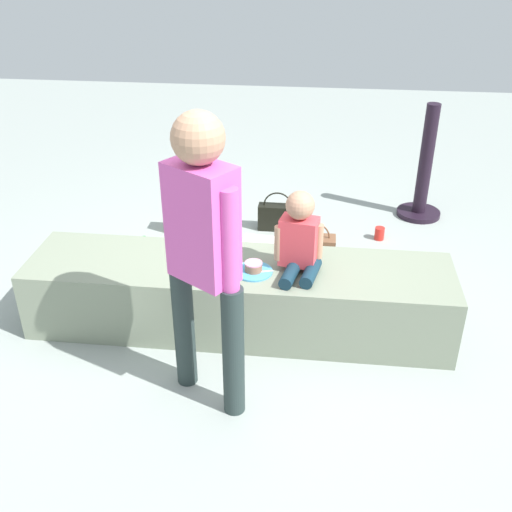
{
  "coord_description": "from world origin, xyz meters",
  "views": [
    {
      "loc": [
        0.45,
        -3.01,
        2.22
      ],
      "look_at": [
        0.14,
        -0.32,
        0.68
      ],
      "focal_mm": 42.2,
      "sensor_mm": 36.0,
      "label": 1
    }
  ],
  "objects_px": {
    "adult_standing": "(203,242)",
    "cake_box_white": "(260,252)",
    "cake_plate": "(254,269)",
    "handbag_black_leather": "(277,216)",
    "child_seated": "(299,238)",
    "handbag_brown_canvas": "(313,248)",
    "gift_bag": "(191,215)",
    "water_bottle_near_gift": "(145,251)",
    "party_cup_red": "(379,233)"
  },
  "relations": [
    {
      "from": "cake_plate",
      "to": "water_bottle_near_gift",
      "type": "height_order",
      "value": "cake_plate"
    },
    {
      "from": "adult_standing",
      "to": "cake_plate",
      "type": "relative_size",
      "value": 6.79
    },
    {
      "from": "handbag_brown_canvas",
      "to": "gift_bag",
      "type": "bearing_deg",
      "value": 161.96
    },
    {
      "from": "adult_standing",
      "to": "cake_box_white",
      "type": "distance_m",
      "value": 1.7
    },
    {
      "from": "party_cup_red",
      "to": "handbag_black_leather",
      "type": "bearing_deg",
      "value": 174.14
    },
    {
      "from": "cake_plate",
      "to": "handbag_black_leather",
      "type": "bearing_deg",
      "value": 88.94
    },
    {
      "from": "water_bottle_near_gift",
      "to": "cake_box_white",
      "type": "distance_m",
      "value": 0.84
    },
    {
      "from": "adult_standing",
      "to": "handbag_brown_canvas",
      "type": "height_order",
      "value": "adult_standing"
    },
    {
      "from": "water_bottle_near_gift",
      "to": "party_cup_red",
      "type": "xyz_separation_m",
      "value": [
        1.72,
        0.56,
        -0.05
      ]
    },
    {
      "from": "child_seated",
      "to": "cake_box_white",
      "type": "xyz_separation_m",
      "value": [
        -0.31,
        0.85,
        -0.58
      ]
    },
    {
      "from": "gift_bag",
      "to": "handbag_brown_canvas",
      "type": "height_order",
      "value": "gift_bag"
    },
    {
      "from": "handbag_black_leather",
      "to": "gift_bag",
      "type": "bearing_deg",
      "value": -167.23
    },
    {
      "from": "water_bottle_near_gift",
      "to": "handbag_black_leather",
      "type": "height_order",
      "value": "handbag_black_leather"
    },
    {
      "from": "water_bottle_near_gift",
      "to": "handbag_brown_canvas",
      "type": "xyz_separation_m",
      "value": [
        1.21,
        0.18,
        0.0
      ]
    },
    {
      "from": "cake_plate",
      "to": "party_cup_red",
      "type": "height_order",
      "value": "cake_plate"
    },
    {
      "from": "child_seated",
      "to": "adult_standing",
      "type": "distance_m",
      "value": 0.79
    },
    {
      "from": "adult_standing",
      "to": "party_cup_red",
      "type": "height_order",
      "value": "adult_standing"
    },
    {
      "from": "gift_bag",
      "to": "party_cup_red",
      "type": "relative_size",
      "value": 3.64
    },
    {
      "from": "cake_plate",
      "to": "handbag_black_leather",
      "type": "xyz_separation_m",
      "value": [
        0.03,
        1.4,
        -0.34
      ]
    },
    {
      "from": "cake_plate",
      "to": "child_seated",
      "type": "bearing_deg",
      "value": 10.84
    },
    {
      "from": "handbag_brown_canvas",
      "to": "adult_standing",
      "type": "bearing_deg",
      "value": -108.33
    },
    {
      "from": "adult_standing",
      "to": "handbag_black_leather",
      "type": "xyz_separation_m",
      "value": [
        0.19,
        1.97,
        -0.81
      ]
    },
    {
      "from": "adult_standing",
      "to": "gift_bag",
      "type": "relative_size",
      "value": 4.21
    },
    {
      "from": "party_cup_red",
      "to": "handbag_brown_canvas",
      "type": "xyz_separation_m",
      "value": [
        -0.51,
        -0.39,
        0.05
      ]
    },
    {
      "from": "party_cup_red",
      "to": "cake_box_white",
      "type": "distance_m",
      "value": 0.99
    },
    {
      "from": "cake_plate",
      "to": "gift_bag",
      "type": "distance_m",
      "value": 1.44
    },
    {
      "from": "gift_bag",
      "to": "cake_box_white",
      "type": "height_order",
      "value": "gift_bag"
    },
    {
      "from": "cake_box_white",
      "to": "handbag_black_leather",
      "type": "distance_m",
      "value": 0.51
    },
    {
      "from": "adult_standing",
      "to": "cake_box_white",
      "type": "relative_size",
      "value": 5.25
    },
    {
      "from": "child_seated",
      "to": "handbag_black_leather",
      "type": "xyz_separation_m",
      "value": [
        -0.23,
        1.36,
        -0.53
      ]
    },
    {
      "from": "cake_plate",
      "to": "adult_standing",
      "type": "bearing_deg",
      "value": -106.35
    },
    {
      "from": "cake_plate",
      "to": "cake_box_white",
      "type": "relative_size",
      "value": 0.77
    },
    {
      "from": "child_seated",
      "to": "cake_box_white",
      "type": "distance_m",
      "value": 1.08
    },
    {
      "from": "gift_bag",
      "to": "water_bottle_near_gift",
      "type": "height_order",
      "value": "gift_bag"
    },
    {
      "from": "cake_box_white",
      "to": "handbag_brown_canvas",
      "type": "distance_m",
      "value": 0.39
    },
    {
      "from": "child_seated",
      "to": "cake_box_white",
      "type": "bearing_deg",
      "value": 109.98
    },
    {
      "from": "adult_standing",
      "to": "handbag_black_leather",
      "type": "relative_size",
      "value": 4.73
    },
    {
      "from": "handbag_black_leather",
      "to": "handbag_brown_canvas",
      "type": "xyz_separation_m",
      "value": [
        0.3,
        -0.47,
        -0.01
      ]
    },
    {
      "from": "water_bottle_near_gift",
      "to": "gift_bag",
      "type": "bearing_deg",
      "value": 64.82
    },
    {
      "from": "cake_plate",
      "to": "gift_bag",
      "type": "xyz_separation_m",
      "value": [
        -0.65,
        1.25,
        -0.29
      ]
    },
    {
      "from": "gift_bag",
      "to": "handbag_brown_canvas",
      "type": "distance_m",
      "value": 1.03
    },
    {
      "from": "party_cup_red",
      "to": "cake_plate",
      "type": "bearing_deg",
      "value": -122.37
    },
    {
      "from": "adult_standing",
      "to": "gift_bag",
      "type": "distance_m",
      "value": 2.03
    },
    {
      "from": "cake_box_white",
      "to": "water_bottle_near_gift",
      "type": "bearing_deg",
      "value": -170.03
    },
    {
      "from": "handbag_brown_canvas",
      "to": "cake_plate",
      "type": "bearing_deg",
      "value": -109.5
    },
    {
      "from": "party_cup_red",
      "to": "adult_standing",
      "type": "bearing_deg",
      "value": -118.02
    },
    {
      "from": "child_seated",
      "to": "gift_bag",
      "type": "bearing_deg",
      "value": 126.86
    },
    {
      "from": "water_bottle_near_gift",
      "to": "handbag_black_leather",
      "type": "xyz_separation_m",
      "value": [
        0.91,
        0.65,
        0.02
      ]
    },
    {
      "from": "cake_plate",
      "to": "party_cup_red",
      "type": "bearing_deg",
      "value": 57.63
    },
    {
      "from": "handbag_black_leather",
      "to": "handbag_brown_canvas",
      "type": "height_order",
      "value": "handbag_black_leather"
    }
  ]
}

